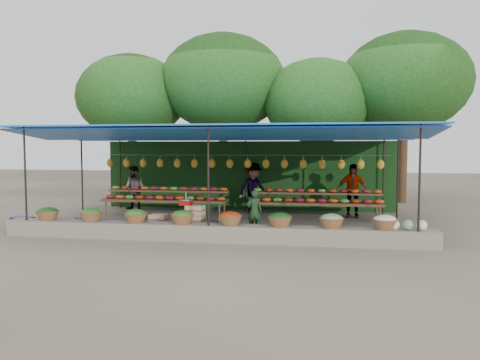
% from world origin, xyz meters
% --- Properties ---
extents(ground, '(60.00, 60.00, 0.00)m').
position_xyz_m(ground, '(0.00, 0.00, 0.00)').
color(ground, brown).
rests_on(ground, ground).
extents(stone_curb, '(10.60, 0.55, 0.40)m').
position_xyz_m(stone_curb, '(0.00, -2.75, 0.20)').
color(stone_curb, '#716C5B').
rests_on(stone_curb, ground).
extents(stall_canopy, '(10.80, 6.60, 2.82)m').
position_xyz_m(stall_canopy, '(-0.00, 0.06, 2.68)').
color(stall_canopy, black).
rests_on(stall_canopy, ground).
extents(produce_baskets, '(8.98, 0.58, 0.34)m').
position_xyz_m(produce_baskets, '(-0.10, -2.75, 0.56)').
color(produce_baskets, brown).
rests_on(produce_baskets, stone_curb).
extents(netting_backdrop, '(10.60, 0.06, 2.50)m').
position_xyz_m(netting_backdrop, '(0.00, 3.15, 1.25)').
color(netting_backdrop, '#174117').
rests_on(netting_backdrop, ground).
extents(tree_row, '(16.51, 5.50, 7.12)m').
position_xyz_m(tree_row, '(0.50, 6.09, 4.70)').
color(tree_row, '#3A2915').
rests_on(tree_row, ground).
extents(fruit_table_left, '(4.21, 0.95, 0.93)m').
position_xyz_m(fruit_table_left, '(-2.49, 1.35, 0.61)').
color(fruit_table_left, '#4B2B1E').
rests_on(fruit_table_left, ground).
extents(fruit_table_right, '(4.21, 0.95, 0.93)m').
position_xyz_m(fruit_table_right, '(2.51, 1.35, 0.61)').
color(fruit_table_right, '#4B2B1E').
rests_on(fruit_table_right, ground).
extents(crate_counter, '(2.39, 0.39, 0.77)m').
position_xyz_m(crate_counter, '(-0.60, -2.02, 0.31)').
color(crate_counter, tan).
rests_on(crate_counter, ground).
extents(weighing_scale, '(0.33, 0.33, 0.35)m').
position_xyz_m(weighing_scale, '(-0.81, -2.02, 0.85)').
color(weighing_scale, '#AB100D').
rests_on(weighing_scale, crate_counter).
extents(vendor_seated, '(0.46, 0.35, 1.14)m').
position_xyz_m(vendor_seated, '(0.91, -1.46, 0.57)').
color(vendor_seated, '#1C3E1E').
rests_on(vendor_seated, ground).
extents(customer_left, '(0.92, 0.80, 1.60)m').
position_xyz_m(customer_left, '(-3.99, 2.31, 0.80)').
color(customer_left, slate).
rests_on(customer_left, ground).
extents(customer_mid, '(1.28, 1.20, 1.74)m').
position_xyz_m(customer_mid, '(0.38, 2.18, 0.87)').
color(customer_mid, slate).
rests_on(customer_mid, ground).
extents(customer_right, '(1.03, 0.44, 1.75)m').
position_xyz_m(customer_right, '(3.68, 1.76, 0.87)').
color(customer_right, slate).
rests_on(customer_right, ground).
extents(blue_crate_front, '(0.63, 0.52, 0.33)m').
position_xyz_m(blue_crate_front, '(-5.59, -1.94, 0.16)').
color(blue_crate_front, navy).
rests_on(blue_crate_front, ground).
extents(blue_crate_back, '(0.58, 0.48, 0.30)m').
position_xyz_m(blue_crate_back, '(-3.84, -1.60, 0.15)').
color(blue_crate_back, navy).
rests_on(blue_crate_back, ground).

